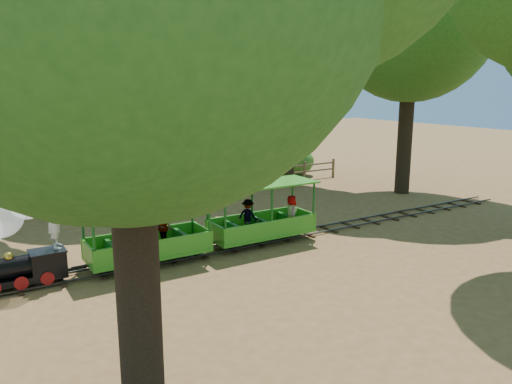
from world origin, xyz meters
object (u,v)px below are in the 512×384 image
locomotive (12,229)px  carriage_rear (263,219)px  carriage_front (148,237)px  fence (184,182)px

locomotive → carriage_rear: locomotive is taller
locomotive → carriage_front: size_ratio=0.76×
locomotive → fence: 11.31m
carriage_front → carriage_rear: bearing=0.7°
locomotive → carriage_rear: (7.28, -0.08, -0.77)m
carriage_front → carriage_rear: size_ratio=1.00×
carriage_front → carriage_rear: 3.89m
carriage_rear → fence: 8.04m
locomotive → carriage_front: locomotive is taller
locomotive → fence: locomotive is taller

